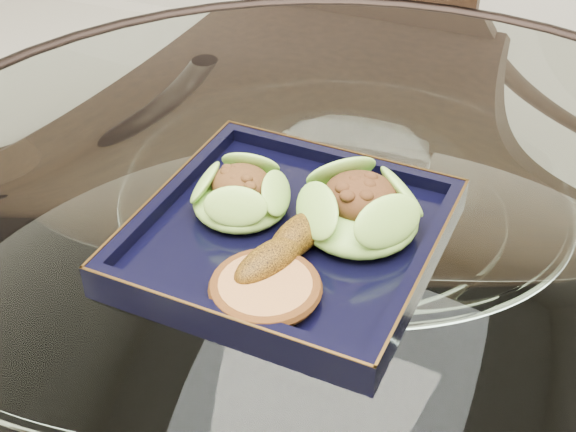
% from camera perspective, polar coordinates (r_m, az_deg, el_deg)
% --- Properties ---
extents(dining_table, '(1.13, 1.13, 0.77)m').
position_cam_1_polar(dining_table, '(0.90, 3.48, -8.68)').
color(dining_table, white).
rests_on(dining_table, ground).
extents(dining_chair, '(0.42, 0.42, 0.93)m').
position_cam_1_polar(dining_chair, '(1.37, 3.20, 5.32)').
color(dining_chair, black).
rests_on(dining_chair, ground).
extents(navy_plate, '(0.29, 0.29, 0.02)m').
position_cam_1_polar(navy_plate, '(0.75, -0.00, -1.80)').
color(navy_plate, black).
rests_on(navy_plate, dining_table).
extents(lettuce_wrap_left, '(0.11, 0.11, 0.03)m').
position_cam_1_polar(lettuce_wrap_left, '(0.77, -3.38, 1.36)').
color(lettuce_wrap_left, '#6DA02E').
rests_on(lettuce_wrap_left, navy_plate).
extents(lettuce_wrap_right, '(0.14, 0.14, 0.04)m').
position_cam_1_polar(lettuce_wrap_right, '(0.74, 5.07, 0.26)').
color(lettuce_wrap_right, '#679E2E').
rests_on(lettuce_wrap_right, navy_plate).
extents(roasted_plantain, '(0.07, 0.16, 0.03)m').
position_cam_1_polar(roasted_plantain, '(0.72, 0.73, -1.37)').
color(roasted_plantain, brown).
rests_on(roasted_plantain, navy_plate).
extents(crumb_patty, '(0.10, 0.10, 0.02)m').
position_cam_1_polar(crumb_patty, '(0.68, -1.62, -5.26)').
color(crumb_patty, '#B3743B').
rests_on(crumb_patty, navy_plate).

